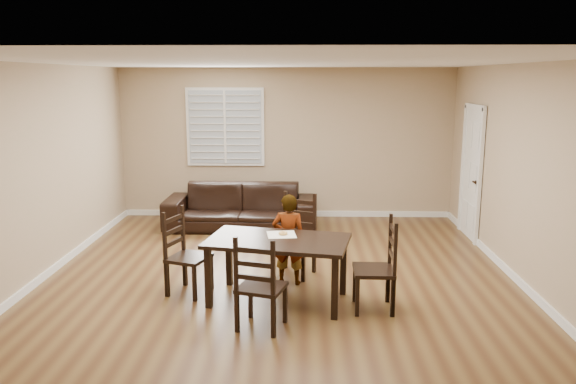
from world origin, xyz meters
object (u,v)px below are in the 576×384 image
object	(u,v)px
chair_near	(298,237)
chair_far	(257,290)
dining_table	(278,247)
chair_left	(180,255)
child	(289,239)
donut	(283,233)
chair_right	(385,269)
sofa	(241,207)

from	to	relation	value
chair_near	chair_far	size ratio (longest dim) A/B	1.06
dining_table	chair_left	distance (m)	1.22
chair_far	chair_left	world-z (taller)	chair_left
chair_near	child	distance (m)	0.45
chair_near	chair_far	bearing A→B (deg)	-80.40
chair_left	donut	bearing A→B (deg)	-74.04
chair_far	donut	size ratio (longest dim) A/B	9.43
chair_right	donut	bearing A→B (deg)	-107.54
donut	chair_left	bearing A→B (deg)	176.31
chair_far	donut	distance (m)	1.06
sofa	chair_right	bearing A→B (deg)	-59.10
chair_right	donut	size ratio (longest dim) A/B	9.81
dining_table	chair_right	bearing A→B (deg)	1.05
chair_far	sofa	world-z (taller)	chair_far
chair_left	child	xyz separation A→B (m)	(1.29, 0.31, 0.11)
dining_table	chair_near	distance (m)	1.03
dining_table	chair_near	bearing A→B (deg)	88.65
child	sofa	bearing A→B (deg)	-62.98
child	sofa	xyz separation A→B (m)	(-0.88, 2.61, -0.20)
child	sofa	size ratio (longest dim) A/B	0.45
chair_right	child	size ratio (longest dim) A/B	0.91
chair_near	sofa	size ratio (longest dim) A/B	0.42
chair_left	child	distance (m)	1.33
chair_left	sofa	distance (m)	2.95
chair_near	chair_left	world-z (taller)	chair_near
donut	dining_table	bearing A→B (deg)	-107.42
dining_table	donut	xyz separation A→B (m)	(0.05, 0.17, 0.11)
chair_near	donut	xyz separation A→B (m)	(-0.16, -0.82, 0.28)
dining_table	chair_left	size ratio (longest dim) A/B	1.69
chair_left	chair_right	distance (m)	2.41
chair_left	child	bearing A→B (deg)	-56.80
chair_far	sofa	xyz separation A→B (m)	(-0.60, 3.99, -0.08)
chair_near	sofa	bearing A→B (deg)	136.15
dining_table	donut	size ratio (longest dim) A/B	16.18
dining_table	chair_far	bearing A→B (deg)	-90.81
chair_left	child	size ratio (longest dim) A/B	0.89
chair_far	sofa	bearing A→B (deg)	-64.82
dining_table	child	distance (m)	0.58
chair_left	sofa	world-z (taller)	chair_left
dining_table	chair_right	xyz separation A→B (m)	(1.19, -0.21, -0.18)
child	chair_far	bearing A→B (deg)	86.83
chair_near	chair_left	xyz separation A→B (m)	(-1.40, -0.74, -0.02)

